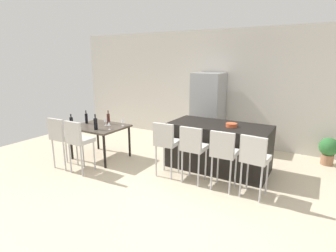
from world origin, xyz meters
The scene contains 20 objects.
ground_plane centered at (0.00, 0.00, 0.00)m, with size 10.00×10.00×0.00m, color beige.
back_wall centered at (0.00, 2.77, 1.45)m, with size 10.00×0.12×2.90m, color beige.
kitchen_island centered at (0.23, 0.95, 0.46)m, with size 1.96×0.94×0.92m, color black.
bar_chair_left centered at (-0.49, 0.10, 0.70)m, with size 0.43×0.43×1.05m.
bar_chair_middle centered at (0.06, 0.10, 0.70)m, with size 0.40×0.40×1.05m.
bar_chair_right centered at (0.62, 0.10, 0.70)m, with size 0.41×0.41×1.05m.
bar_chair_far centered at (1.12, 0.10, 0.70)m, with size 0.43×0.43×1.05m.
dining_table centered at (-2.26, 0.19, 0.67)m, with size 1.11×0.92×0.74m.
dining_chair_near centered at (-2.50, -0.63, 0.70)m, with size 0.41×0.41×1.05m.
dining_chair_far centered at (-2.01, -0.63, 0.70)m, with size 0.41×0.41×1.05m.
wine_bottle_corner centered at (-2.22, 0.43, 0.86)m, with size 0.07×0.07×0.31m.
wine_bottle_middle centered at (-2.70, -0.19, 0.85)m, with size 0.07×0.07×0.29m.
wine_bottle_left centered at (-2.10, -0.08, 0.87)m, with size 0.08×0.08×0.33m.
wine_bottle_right centered at (-2.68, 0.21, 0.86)m, with size 0.06×0.06×0.30m.
wine_glass_far centered at (-1.86, 0.06, 0.86)m, with size 0.07×0.07×0.17m.
wine_glass_near centered at (-2.17, 0.29, 0.86)m, with size 0.07×0.07×0.17m.
wine_glass_end centered at (-1.81, 0.45, 0.86)m, with size 0.07×0.07×0.17m.
refrigerator centered at (-0.59, 2.33, 0.92)m, with size 0.72×0.68×1.84m, color #939699.
fruit_bowl centered at (0.48, 0.89, 0.96)m, with size 0.21×0.21×0.07m, color #C6512D.
potted_plant centered at (2.14, 2.32, 0.34)m, with size 0.38×0.38×0.59m.
Camera 1 is at (1.96, -3.96, 2.18)m, focal length 28.64 mm.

